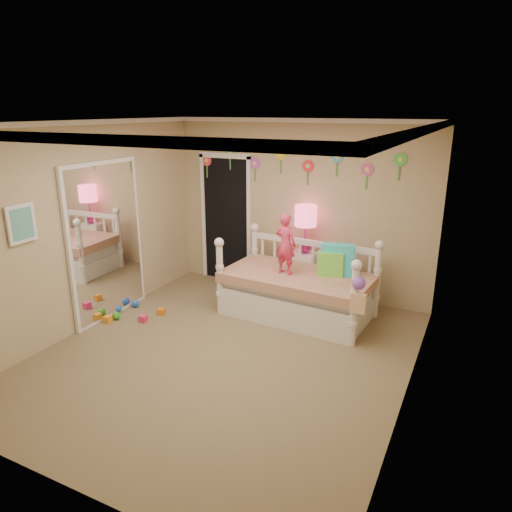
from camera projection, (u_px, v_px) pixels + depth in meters
The scene contains 18 objects.
floor at pixel (225, 355), 5.44m from camera, with size 4.00×4.50×0.01m, color #7F684C.
ceiling at pixel (220, 122), 4.66m from camera, with size 4.00×4.50×0.01m, color white.
back_wall at pixel (299, 209), 6.98m from camera, with size 4.00×0.01×2.60m, color tan.
left_wall at pixel (85, 228), 5.89m from camera, with size 0.01×4.50×2.60m, color tan.
right_wall at pixel (416, 276), 4.21m from camera, with size 0.01×4.50×2.60m, color tan.
crown_molding at pixel (220, 125), 4.67m from camera, with size 4.00×4.50×0.06m, color white, non-canonical shape.
daybed at pixel (298, 278), 6.35m from camera, with size 2.01×1.08×1.09m, color white, non-canonical shape.
pillow_turquoise at pixel (338, 260), 6.20m from camera, with size 0.43×0.15×0.43m, color #29CFBB.
pillow_lime at pixel (330, 264), 6.20m from camera, with size 0.34×0.13×0.32m, color #75E646.
child at pixel (286, 244), 6.21m from camera, with size 0.30×0.20×0.82m, color #ED355F.
nightstand at pixel (304, 275), 7.04m from camera, with size 0.42×0.32×0.70m, color white.
table_lamp at pixel (305, 222), 6.79m from camera, with size 0.32×0.32×0.71m.
closet_doorway at pixel (226, 218), 7.57m from camera, with size 0.90×0.04×2.07m, color black.
flower_decals at pixel (294, 165), 6.81m from camera, with size 3.40×0.02×0.50m, color #B2668C, non-canonical shape.
mirror_closet at pixel (106, 241), 6.21m from camera, with size 0.07×1.30×2.10m, color white.
wall_picture at pixel (21, 224), 5.04m from camera, with size 0.05×0.34×0.42m, color white.
hanging_bag at pixel (357, 296), 5.42m from camera, with size 0.20×0.16×0.36m, color beige, non-canonical shape.
toy_scatter at pixel (119, 317), 6.29m from camera, with size 0.80×1.30×0.11m, color #996666, non-canonical shape.
Camera 1 is at (2.46, -4.19, 2.73)m, focal length 32.99 mm.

